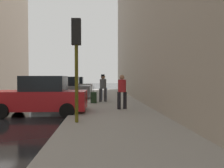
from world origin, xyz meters
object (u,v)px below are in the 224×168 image
pedestrian_in_jeans (103,86)px  traffic_light (76,48)px  parked_red_hatchback (41,96)px  parked_gray_coupe (64,89)px  rolling_suitcase (94,97)px  parked_silver_sedan (72,86)px  pedestrian_in_red_jacket (122,90)px  fire_hydrant (88,93)px  pedestrian_with_beanie (103,87)px

pedestrian_in_jeans → traffic_light: bearing=-98.2°
parked_red_hatchback → traffic_light: traffic_light is taller
parked_gray_coupe → rolling_suitcase: size_ratio=4.09×
parked_silver_sedan → pedestrian_in_red_jacket: size_ratio=2.47×
parked_silver_sedan → fire_hydrant: size_ratio=5.99×
parked_gray_coupe → rolling_suitcase: parked_gray_coupe is taller
parked_gray_coupe → pedestrian_with_beanie: (2.93, -2.47, 0.29)m
rolling_suitcase → parked_silver_sedan: bearing=105.2°
pedestrian_in_jeans → parked_silver_sedan: bearing=114.3°
pedestrian_with_beanie → rolling_suitcase: pedestrian_with_beanie is taller
pedestrian_in_red_jacket → parked_silver_sedan: bearing=108.3°
pedestrian_in_jeans → pedestrian_with_beanie: bearing=-93.3°
parked_red_hatchback → traffic_light: 3.67m
parked_gray_coupe → pedestrian_in_red_jacket: size_ratio=2.49×
parked_red_hatchback → pedestrian_with_beanie: pedestrian_with_beanie is taller
parked_gray_coupe → pedestrian_in_jeans: 3.21m
pedestrian_with_beanie → rolling_suitcase: size_ratio=1.71×
pedestrian_with_beanie → pedestrian_in_red_jacket: 3.57m
rolling_suitcase → pedestrian_with_beanie: bearing=47.2°
traffic_light → parked_gray_coupe: bearing=101.6°
parked_red_hatchback → pedestrian_in_red_jacket: bearing=8.9°
parked_red_hatchback → pedestrian_in_red_jacket: (3.80, 0.60, 0.26)m
pedestrian_with_beanie → pedestrian_in_jeans: size_ratio=1.04×
parked_red_hatchback → parked_gray_coupe: 6.53m
pedestrian_in_red_jacket → traffic_light: bearing=-121.9°
parked_gray_coupe → parked_silver_sedan: (0.00, 5.54, 0.00)m
traffic_light → rolling_suitcase: 6.39m
pedestrian_with_beanie → rolling_suitcase: bearing=-132.8°
parked_silver_sedan → pedestrian_in_jeans: 7.30m
pedestrian_in_red_jacket → pedestrian_in_jeans: 4.88m
parked_red_hatchback → parked_silver_sedan: (0.00, 12.07, 0.00)m
traffic_light → pedestrian_with_beanie: bearing=80.7°
parked_gray_coupe → fire_hydrant: (1.80, 0.93, -0.35)m
rolling_suitcase → fire_hydrant: bearing=97.6°
traffic_light → pedestrian_in_red_jacket: bearing=58.1°
pedestrian_with_beanie → pedestrian_in_jeans: pedestrian_with_beanie is taller
parked_gray_coupe → parked_red_hatchback: bearing=-90.0°
fire_hydrant → pedestrian_in_jeans: size_ratio=0.41×
parked_gray_coupe → pedestrian_in_jeans: pedestrian_in_jeans is taller
parked_red_hatchback → pedestrian_in_red_jacket: 3.86m
fire_hydrant → pedestrian_with_beanie: (1.12, -3.40, 0.64)m
fire_hydrant → rolling_suitcase: 4.06m
pedestrian_with_beanie → pedestrian_in_red_jacket: (0.87, -3.46, -0.03)m
parked_silver_sedan → traffic_light: 14.83m
parked_silver_sedan → parked_gray_coupe: bearing=-90.0°
parked_red_hatchback → pedestrian_in_red_jacket: size_ratio=2.48×
fire_hydrant → traffic_light: (0.05, -9.99, 2.26)m
parked_silver_sedan → fire_hydrant: 4.96m
rolling_suitcase → pedestrian_in_red_jacket: bearing=-62.8°
traffic_light → fire_hydrant: bearing=90.3°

